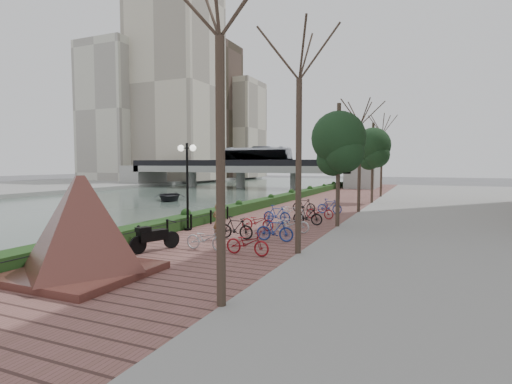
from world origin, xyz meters
The scene contains 14 objects.
ground centered at (0.00, 0.00, 0.00)m, with size 220.00×220.00×0.00m, color #59595B.
river_water centered at (-15.00, 25.00, 0.01)m, with size 30.00×130.00×0.02m, color #425349.
promenade centered at (4.00, 17.50, 0.25)m, with size 8.00×75.00×0.50m, color brown.
hedge centered at (0.60, 20.00, 0.80)m, with size 1.10×56.00×0.60m, color #1B3814.
chain_fence centered at (1.40, 2.00, 0.85)m, with size 0.10×14.10×0.70m.
granite_monument centered at (3.05, -3.46, 2.02)m, with size 4.84×4.84×2.99m.
lamppost centered at (1.36, 4.76, 3.68)m, with size 1.02×0.32×4.36m.
motorcycle centered at (2.88, 0.19, 1.06)m, with size 0.56×1.79×1.12m, color black, non-canonical shape.
pedestrian centered at (4.00, 3.13, 1.30)m, with size 0.58×0.38×1.60m, color brown.
bicycle_parking centered at (5.50, 7.44, 0.97)m, with size 2.40×14.69×1.00m.
street_trees centered at (8.00, 12.68, 3.69)m, with size 3.20×37.12×6.80m.
bridge centered at (-14.39, 45.00, 3.37)m, with size 36.00×10.77×6.50m.
boat centered at (-12.27, 22.16, 0.50)m, with size 3.29×4.60×0.95m, color black.
far_buildings centered at (-41.66, 65.91, 16.12)m, with size 35.00×38.00×38.00m.
Camera 1 is at (12.40, -12.11, 3.84)m, focal length 28.00 mm.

